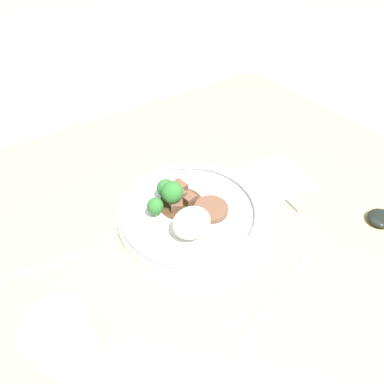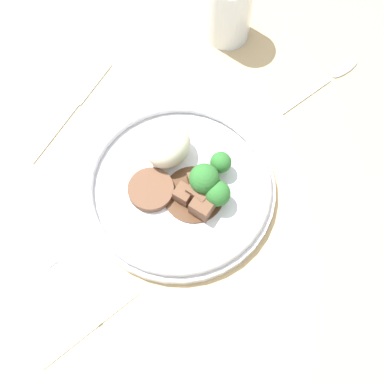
% 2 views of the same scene
% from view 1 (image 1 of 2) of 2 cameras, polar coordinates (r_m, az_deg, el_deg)
% --- Properties ---
extents(ground_plane, '(8.00, 8.00, 0.00)m').
position_cam_1_polar(ground_plane, '(0.63, 5.08, -7.92)').
color(ground_plane, tan).
extents(dining_table, '(1.13, 1.04, 0.04)m').
position_cam_1_polar(dining_table, '(0.61, 5.19, -6.81)').
color(dining_table, tan).
rests_on(dining_table, ground).
extents(napkin, '(0.18, 0.16, 0.00)m').
position_cam_1_polar(napkin, '(0.71, 15.14, 2.47)').
color(napkin, white).
rests_on(napkin, dining_table).
extents(plate, '(0.29, 0.29, 0.07)m').
position_cam_1_polar(plate, '(0.59, -0.72, -3.38)').
color(plate, white).
rests_on(plate, dining_table).
extents(juice_glass, '(0.07, 0.07, 0.12)m').
position_cam_1_polar(juice_glass, '(0.45, -22.11, -25.81)').
color(juice_glass, orange).
rests_on(juice_glass, dining_table).
extents(fork, '(0.04, 0.17, 0.00)m').
position_cam_1_polar(fork, '(0.68, 16.29, 0.53)').
color(fork, '#ADADB2').
rests_on(fork, napkin).
extents(knife, '(0.21, 0.05, 0.00)m').
position_cam_1_polar(knife, '(0.52, 14.89, -19.53)').
color(knife, '#ADADB2').
rests_on(knife, dining_table).
extents(spoon, '(0.17, 0.04, 0.01)m').
position_cam_1_polar(spoon, '(0.60, -31.22, -13.77)').
color(spoon, '#ADADB2').
rests_on(spoon, dining_table).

